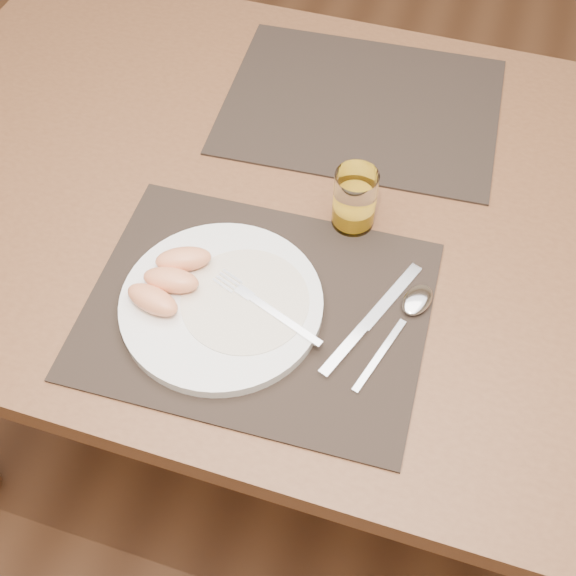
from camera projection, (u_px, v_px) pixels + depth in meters
The scene contains 11 objects.
ground at pixel (304, 415), 1.70m from camera, with size 5.00×5.00×0.00m, color #57341E.
table at pixel (311, 232), 1.15m from camera, with size 1.40×0.90×0.75m.
placemat_near at pixel (257, 309), 0.96m from camera, with size 0.45×0.35×0.00m, color black.
placemat_far at pixel (362, 105), 1.20m from camera, with size 0.45×0.35×0.00m, color black.
plate at pixel (222, 304), 0.96m from camera, with size 0.27×0.27×0.02m, color white.
plate_dressing at pixel (245, 300), 0.95m from camera, with size 0.17×0.17×0.00m.
fork at pixel (258, 302), 0.95m from camera, with size 0.17×0.08×0.00m.
knife at pixel (364, 328), 0.94m from camera, with size 0.09×0.21×0.01m.
spoon at pixel (412, 308), 0.96m from camera, with size 0.08×0.19×0.01m.
juice_glass at pixel (354, 202), 1.02m from camera, with size 0.06×0.06×0.09m.
grapefruit_wedges at pixel (169, 279), 0.95m from camera, with size 0.10×0.13×0.03m.
Camera 1 is at (0.19, -0.72, 1.55)m, focal length 45.00 mm.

